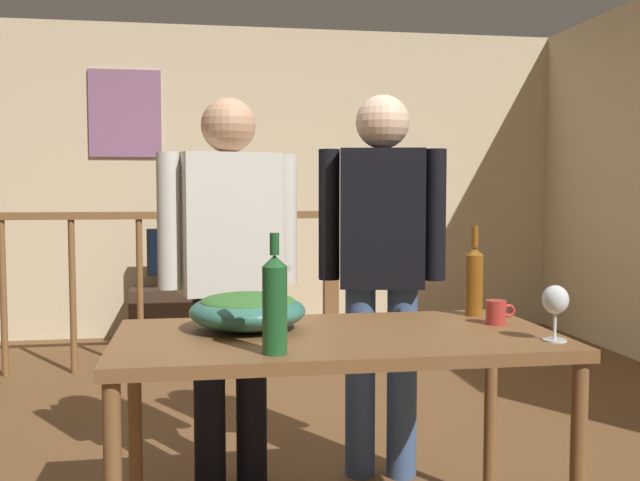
{
  "coord_description": "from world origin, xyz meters",
  "views": [
    {
      "loc": [
        -0.38,
        -3.21,
        1.24
      ],
      "look_at": [
        0.07,
        -0.54,
        1.05
      ],
      "focal_mm": 40.84,
      "sensor_mm": 36.0,
      "label": 1
    }
  ],
  "objects_px": {
    "person_standing_right": "(382,255)",
    "stair_railing": "(175,270)",
    "tv_console": "(188,315)",
    "framed_picture": "(125,113)",
    "salad_bowl": "(248,309)",
    "wine_glass": "(555,302)",
    "wine_bottle_amber": "(474,279)",
    "mug_red": "(497,312)",
    "person_standing_left": "(230,259)",
    "wine_bottle_green": "(275,303)",
    "flat_screen_tv": "(187,253)",
    "serving_table": "(337,356)"
  },
  "relations": [
    {
      "from": "framed_picture",
      "to": "tv_console",
      "type": "distance_m",
      "value": 1.74
    },
    {
      "from": "wine_glass",
      "to": "wine_bottle_amber",
      "type": "bearing_deg",
      "value": 98.65
    },
    {
      "from": "salad_bowl",
      "to": "person_standing_left",
      "type": "distance_m",
      "value": 0.57
    },
    {
      "from": "salad_bowl",
      "to": "person_standing_left",
      "type": "height_order",
      "value": "person_standing_left"
    },
    {
      "from": "tv_console",
      "to": "framed_picture",
      "type": "bearing_deg",
      "value": 149.59
    },
    {
      "from": "wine_bottle_amber",
      "to": "wine_glass",
      "type": "bearing_deg",
      "value": -81.35
    },
    {
      "from": "tv_console",
      "to": "person_standing_right",
      "type": "xyz_separation_m",
      "value": [
        0.87,
        -2.95,
        0.73
      ]
    },
    {
      "from": "wine_glass",
      "to": "mug_red",
      "type": "height_order",
      "value": "wine_glass"
    },
    {
      "from": "stair_railing",
      "to": "person_standing_right",
      "type": "bearing_deg",
      "value": -65.46
    },
    {
      "from": "serving_table",
      "to": "wine_glass",
      "type": "xyz_separation_m",
      "value": [
        0.65,
        -0.23,
        0.2
      ]
    },
    {
      "from": "wine_bottle_green",
      "to": "mug_red",
      "type": "relative_size",
      "value": 3.27
    },
    {
      "from": "wine_glass",
      "to": "wine_bottle_amber",
      "type": "relative_size",
      "value": 0.52
    },
    {
      "from": "person_standing_right",
      "to": "serving_table",
      "type": "bearing_deg",
      "value": 76.69
    },
    {
      "from": "wine_bottle_green",
      "to": "person_standing_left",
      "type": "relative_size",
      "value": 0.22
    },
    {
      "from": "mug_red",
      "to": "person_standing_right",
      "type": "relative_size",
      "value": 0.07
    },
    {
      "from": "flat_screen_tv",
      "to": "wine_bottle_green",
      "type": "distance_m",
      "value": 3.87
    },
    {
      "from": "wine_bottle_amber",
      "to": "person_standing_left",
      "type": "bearing_deg",
      "value": 155.27
    },
    {
      "from": "wine_glass",
      "to": "mug_red",
      "type": "distance_m",
      "value": 0.32
    },
    {
      "from": "tv_console",
      "to": "person_standing_left",
      "type": "xyz_separation_m",
      "value": [
        0.22,
        -2.95,
        0.73
      ]
    },
    {
      "from": "tv_console",
      "to": "salad_bowl",
      "type": "height_order",
      "value": "salad_bowl"
    },
    {
      "from": "flat_screen_tv",
      "to": "person_standing_right",
      "type": "relative_size",
      "value": 0.38
    },
    {
      "from": "framed_picture",
      "to": "stair_railing",
      "type": "bearing_deg",
      "value": -70.19
    },
    {
      "from": "tv_console",
      "to": "wine_glass",
      "type": "distance_m",
      "value": 4.09
    },
    {
      "from": "flat_screen_tv",
      "to": "wine_glass",
      "type": "relative_size",
      "value": 3.56
    },
    {
      "from": "salad_bowl",
      "to": "mug_red",
      "type": "height_order",
      "value": "salad_bowl"
    },
    {
      "from": "framed_picture",
      "to": "salad_bowl",
      "type": "bearing_deg",
      "value": -78.73
    },
    {
      "from": "stair_railing",
      "to": "wine_bottle_green",
      "type": "distance_m",
      "value": 3.03
    },
    {
      "from": "wine_glass",
      "to": "wine_bottle_green",
      "type": "relative_size",
      "value": 0.5
    },
    {
      "from": "serving_table",
      "to": "person_standing_right",
      "type": "xyz_separation_m",
      "value": [
        0.32,
        0.67,
        0.27
      ]
    },
    {
      "from": "person_standing_right",
      "to": "stair_railing",
      "type": "bearing_deg",
      "value": -53.1
    },
    {
      "from": "wine_bottle_green",
      "to": "stair_railing",
      "type": "bearing_deg",
      "value": 97.3
    },
    {
      "from": "wine_bottle_green",
      "to": "salad_bowl",
      "type": "bearing_deg",
      "value": 97.94
    },
    {
      "from": "serving_table",
      "to": "person_standing_right",
      "type": "height_order",
      "value": "person_standing_right"
    },
    {
      "from": "stair_railing",
      "to": "wine_bottle_amber",
      "type": "distance_m",
      "value": 2.75
    },
    {
      "from": "framed_picture",
      "to": "wine_glass",
      "type": "bearing_deg",
      "value": -67.77
    },
    {
      "from": "framed_picture",
      "to": "serving_table",
      "type": "xyz_separation_m",
      "value": [
        1.04,
        -3.91,
        -1.18
      ]
    },
    {
      "from": "tv_console",
      "to": "person_standing_right",
      "type": "height_order",
      "value": "person_standing_right"
    },
    {
      "from": "salad_bowl",
      "to": "mug_red",
      "type": "relative_size",
      "value": 3.68
    },
    {
      "from": "stair_railing",
      "to": "wine_glass",
      "type": "distance_m",
      "value": 3.23
    },
    {
      "from": "person_standing_left",
      "to": "framed_picture",
      "type": "bearing_deg",
      "value": -89.85
    },
    {
      "from": "flat_screen_tv",
      "to": "wine_bottle_amber",
      "type": "height_order",
      "value": "wine_bottle_amber"
    },
    {
      "from": "wine_bottle_amber",
      "to": "mug_red",
      "type": "xyz_separation_m",
      "value": [
        0.01,
        -0.19,
        -0.09
      ]
    },
    {
      "from": "wine_bottle_amber",
      "to": "person_standing_right",
      "type": "distance_m",
      "value": 0.49
    },
    {
      "from": "stair_railing",
      "to": "tv_console",
      "type": "relative_size",
      "value": 3.54
    },
    {
      "from": "framed_picture",
      "to": "person_standing_left",
      "type": "bearing_deg",
      "value": -77.49
    },
    {
      "from": "stair_railing",
      "to": "flat_screen_tv",
      "type": "height_order",
      "value": "stair_railing"
    },
    {
      "from": "stair_railing",
      "to": "salad_bowl",
      "type": "xyz_separation_m",
      "value": [
        0.33,
        -2.61,
        0.14
      ]
    },
    {
      "from": "stair_railing",
      "to": "serving_table",
      "type": "xyz_separation_m",
      "value": [
        0.62,
        -2.73,
        -0.0
      ]
    },
    {
      "from": "framed_picture",
      "to": "stair_railing",
      "type": "height_order",
      "value": "framed_picture"
    },
    {
      "from": "tv_console",
      "to": "mug_red",
      "type": "height_order",
      "value": "mug_red"
    }
  ]
}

